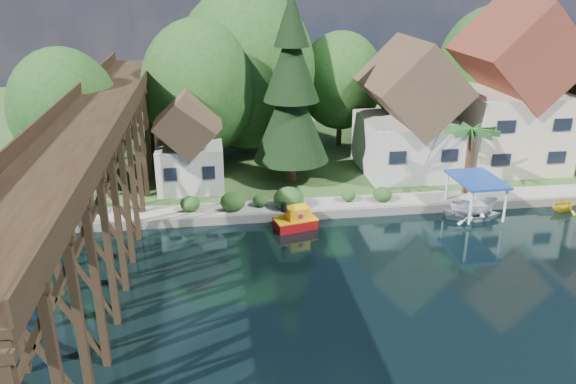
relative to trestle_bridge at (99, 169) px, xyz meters
name	(u,v)px	position (x,y,z in m)	size (l,w,h in m)	color
ground	(378,272)	(16.00, -5.17, -5.35)	(140.00, 140.00, 0.00)	black
bank	(294,123)	(16.00, 28.83, -5.10)	(140.00, 52.00, 0.50)	#2C5221
seawall	(400,210)	(20.00, 2.83, -5.04)	(60.00, 0.40, 0.62)	slate
promenade	(421,199)	(22.00, 4.13, -4.82)	(50.00, 2.60, 0.06)	gray
trestle_bridge	(99,169)	(0.00, 0.00, 0.00)	(4.12, 44.18, 9.30)	black
house_left	(409,117)	(23.00, 10.83, -0.21)	(7.64, 8.64, 11.02)	beige
house_center	(510,97)	(32.00, 11.33, 1.07)	(8.65, 9.18, 13.89)	beige
shed	(190,146)	(5.00, 9.33, -1.52)	(5.09, 5.40, 7.85)	beige
bg_trees	(326,81)	(17.00, 16.08, 1.94)	(49.90, 13.30, 10.57)	#382314
shrubs	(280,198)	(11.40, 4.09, -4.12)	(15.76, 2.47, 1.70)	#1F4519
conifer	(291,94)	(12.98, 9.54, 2.24)	(5.98, 5.98, 14.72)	#382314
palm_tree	(472,133)	(25.77, 4.90, -0.10)	(4.34, 4.34, 5.44)	#382314
tugboat	(296,220)	(12.13, 1.43, -4.73)	(3.12, 2.18, 2.05)	#AF0B0F
boat_white_a	(473,213)	(24.84, 1.43, -4.94)	(2.84, 3.97, 0.82)	silver
boat_canopy	(474,200)	(25.05, 1.84, -4.13)	(3.61, 4.50, 2.85)	silver
boat_yellow	(564,203)	(32.01, 1.75, -4.73)	(2.03, 2.36, 1.24)	yellow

